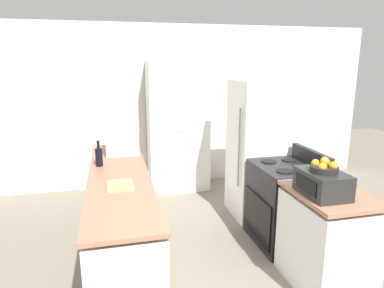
# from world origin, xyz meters

# --- Properties ---
(wall_back) EXTENTS (7.00, 0.06, 2.60)m
(wall_back) POSITION_xyz_m (0.00, 3.59, 1.30)
(wall_back) COLOR silver
(wall_back) RESTS_ON ground_plane
(counter_left) EXTENTS (0.60, 2.69, 0.91)m
(counter_left) POSITION_xyz_m (-0.89, 1.44, 0.44)
(counter_left) COLOR silver
(counter_left) RESTS_ON ground_plane
(counter_right) EXTENTS (0.60, 0.80, 0.91)m
(counter_right) POSITION_xyz_m (0.89, 0.50, 0.44)
(counter_right) COLOR silver
(counter_right) RESTS_ON ground_plane
(pantry_cabinet) EXTENTS (0.93, 0.56, 2.02)m
(pantry_cabinet) POSITION_xyz_m (0.09, 3.28, 1.01)
(pantry_cabinet) COLOR silver
(pantry_cabinet) RESTS_ON ground_plane
(stove) EXTENTS (0.66, 0.76, 1.07)m
(stove) POSITION_xyz_m (0.91, 1.30, 0.46)
(stove) COLOR black
(stove) RESTS_ON ground_plane
(refrigerator) EXTENTS (0.71, 0.69, 1.79)m
(refrigerator) POSITION_xyz_m (0.93, 2.06, 0.90)
(refrigerator) COLOR white
(refrigerator) RESTS_ON ground_plane
(microwave) EXTENTS (0.40, 0.50, 0.30)m
(microwave) POSITION_xyz_m (-0.81, 2.33, 1.06)
(microwave) COLOR #B2B2B7
(microwave) RESTS_ON counter_left
(wine_bottle) EXTENTS (0.08, 0.08, 0.28)m
(wine_bottle) POSITION_xyz_m (-1.08, 1.77, 1.02)
(wine_bottle) COLOR black
(wine_bottle) RESTS_ON counter_left
(toaster_oven) EXTENTS (0.32, 0.43, 0.21)m
(toaster_oven) POSITION_xyz_m (0.77, 0.46, 1.01)
(toaster_oven) COLOR black
(toaster_oven) RESTS_ON counter_right
(fruit_bowl) EXTENTS (0.23, 0.23, 0.13)m
(fruit_bowl) POSITION_xyz_m (0.77, 0.45, 1.16)
(fruit_bowl) COLOR black
(fruit_bowl) RESTS_ON toaster_oven
(cutting_board) EXTENTS (0.24, 0.31, 0.02)m
(cutting_board) POSITION_xyz_m (-0.89, 1.07, 0.92)
(cutting_board) COLOR tan
(cutting_board) RESTS_ON counter_left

